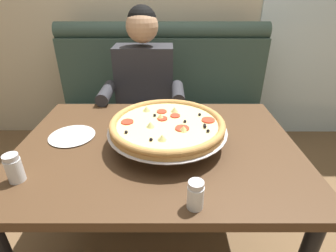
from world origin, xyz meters
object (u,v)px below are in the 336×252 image
at_px(dining_table, 158,158).
at_px(pizza, 167,125).
at_px(shaker_pepper_flakes, 195,197).
at_px(shaker_oregano, 14,170).
at_px(patio_chair, 278,70).
at_px(booth_bench, 162,118).
at_px(plate_near_left, 71,135).
at_px(diner_main, 143,95).

height_order(dining_table, pizza, pizza).
distance_m(dining_table, shaker_pepper_flakes, 0.43).
distance_m(shaker_oregano, patio_chair, 2.88).
xyz_separation_m(booth_bench, patio_chair, (1.33, 1.01, 0.13)).
relative_size(dining_table, pizza, 2.39).
xyz_separation_m(booth_bench, dining_table, (0.00, -0.93, 0.25)).
xyz_separation_m(booth_bench, shaker_pepper_flakes, (0.14, -1.32, 0.37)).
relative_size(shaker_pepper_flakes, patio_chair, 0.12).
distance_m(shaker_pepper_flakes, patio_chair, 2.63).
distance_m(dining_table, plate_near_left, 0.43).
bearing_deg(shaker_pepper_flakes, pizza, 102.88).
relative_size(booth_bench, patio_chair, 2.01).
bearing_deg(patio_chair, dining_table, -124.48).
xyz_separation_m(pizza, shaker_pepper_flakes, (0.09, -0.40, -0.05)).
bearing_deg(shaker_oregano, pizza, 25.28).
distance_m(booth_bench, diner_main, 0.43).
bearing_deg(plate_near_left, diner_main, 63.90).
xyz_separation_m(booth_bench, shaker_oregano, (-0.51, -1.19, 0.38)).
bearing_deg(diner_main, pizza, -76.07).
bearing_deg(shaker_pepper_flakes, dining_table, 108.96).
relative_size(dining_table, plate_near_left, 5.83).
distance_m(booth_bench, shaker_oregano, 1.35).
xyz_separation_m(booth_bench, diner_main, (-0.12, -0.27, 0.31)).
xyz_separation_m(booth_bench, pizza, (0.04, -0.93, 0.42)).
xyz_separation_m(shaker_oregano, shaker_pepper_flakes, (0.65, -0.13, -0.00)).
bearing_deg(pizza, dining_table, -176.49).
bearing_deg(patio_chair, diner_main, -138.70).
xyz_separation_m(shaker_oregano, plate_near_left, (0.10, 0.32, -0.04)).
height_order(dining_table, shaker_oregano, shaker_oregano).
bearing_deg(dining_table, shaker_pepper_flakes, -71.04).
bearing_deg(plate_near_left, dining_table, -8.35).
bearing_deg(booth_bench, plate_near_left, -115.51).
xyz_separation_m(diner_main, shaker_pepper_flakes, (0.25, -1.06, 0.06)).
height_order(booth_bench, shaker_pepper_flakes, booth_bench).
relative_size(diner_main, pizza, 2.40).
bearing_deg(booth_bench, diner_main, -114.17).
bearing_deg(diner_main, shaker_pepper_flakes, -76.47).
distance_m(diner_main, shaker_oregano, 1.01).
height_order(booth_bench, plate_near_left, booth_bench).
relative_size(booth_bench, pizza, 3.25).
height_order(booth_bench, dining_table, booth_bench).
distance_m(shaker_pepper_flakes, plate_near_left, 0.71).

